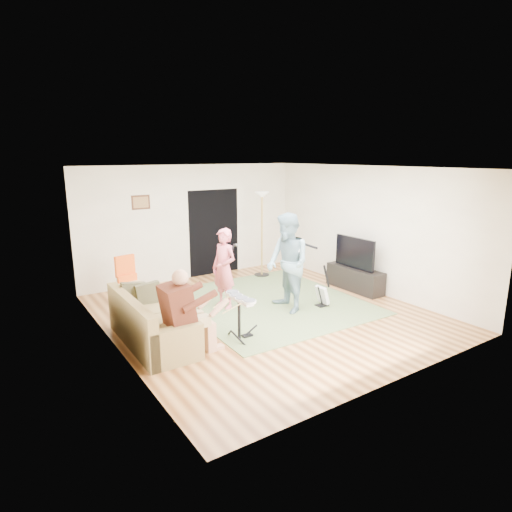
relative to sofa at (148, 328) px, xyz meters
The scene contains 19 objects.
floor 2.31m from the sofa, ahead, with size 6.00×6.00×0.00m, color brown.
walls 2.53m from the sofa, ahead, with size 5.50×6.00×2.70m, color white, non-canonical shape.
ceiling 3.34m from the sofa, ahead, with size 6.00×6.00×0.00m, color white.
window_blinds 1.39m from the sofa, 147.93° to the left, with size 2.05×2.05×0.00m, color brown.
doorway 4.26m from the sofa, 47.29° to the left, with size 2.10×2.10×0.00m, color black.
picture_frame 3.63m from the sofa, 71.33° to the left, with size 0.42×0.03×0.32m, color #3F2314.
area_rug 2.78m from the sofa, 11.19° to the left, with size 3.36×3.68×0.02m, color #5B7144.
sofa is the anchor object (origin of this frame).
drummer 0.81m from the sofa, 57.57° to the right, with size 0.86×0.48×1.32m.
drum_kit 1.44m from the sofa, 26.76° to the right, with size 0.41×0.73×0.75m.
singer 2.06m from the sofa, 23.32° to the left, with size 0.57×0.37×1.57m, color #DA5E71.
microphone 2.36m from the sofa, 21.23° to the left, with size 0.06×0.06×0.24m, color black, non-canonical shape.
guitarist 2.82m from the sofa, ahead, with size 0.91×0.71×1.88m, color #6E91A1.
guitar_held 3.10m from the sofa, ahead, with size 0.12×0.60×0.26m, color white, non-canonical shape.
guitar_spare 3.47m from the sofa, ahead, with size 0.30×0.27×0.84m.
torchiere_lamp 4.48m from the sofa, 31.22° to the left, with size 0.37×0.37×2.06m.
dining_chair 1.96m from the sofa, 79.97° to the left, with size 0.49×0.51×0.99m.
tv_cabinet 4.79m from the sofa, ahead, with size 0.40×1.40×0.50m, color black.
television 4.78m from the sofa, ahead, with size 0.06×1.08×0.67m, color black.
Camera 1 is at (-4.34, -6.26, 2.93)m, focal length 30.00 mm.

